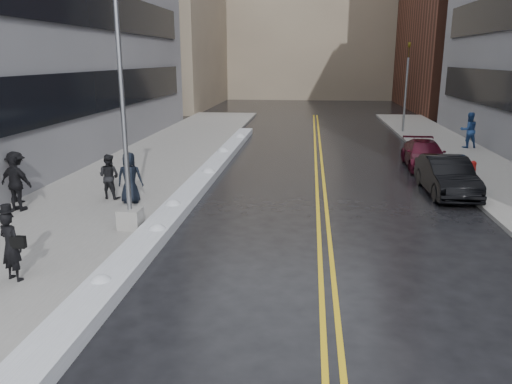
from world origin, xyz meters
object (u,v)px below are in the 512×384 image
(pedestrian_d, at_px, (16,184))
(pedestrian_east, at_px, (469,130))
(pedestrian_e, at_px, (17,177))
(pedestrian_c, at_px, (130,178))
(traffic_signal, at_px, (406,84))
(car_maroon, at_px, (424,155))
(car_black, at_px, (447,176))
(pedestrian_fedora, at_px, (11,246))
(fire_hydrant, at_px, (473,168))
(pedestrian_b, at_px, (109,176))
(lamppost, at_px, (126,150))

(pedestrian_d, distance_m, pedestrian_east, 23.49)
(pedestrian_e, bearing_deg, pedestrian_d, 137.54)
(pedestrian_c, xyz_separation_m, pedestrian_east, (15.23, 12.95, 0.10))
(traffic_signal, relative_size, pedestrian_c, 3.32)
(traffic_signal, relative_size, car_maroon, 1.37)
(pedestrian_c, relative_size, car_black, 0.41)
(pedestrian_fedora, height_order, car_maroon, pedestrian_fedora)
(fire_hydrant, height_order, pedestrian_d, pedestrian_d)
(fire_hydrant, relative_size, pedestrian_c, 0.40)
(pedestrian_b, xyz_separation_m, pedestrian_c, (0.95, -0.47, 0.08))
(pedestrian_east, relative_size, car_black, 0.46)
(pedestrian_c, xyz_separation_m, pedestrian_e, (-4.00, -0.34, 0.01))
(traffic_signal, height_order, pedestrian_c, traffic_signal)
(pedestrian_e, height_order, pedestrian_east, pedestrian_east)
(pedestrian_e, xyz_separation_m, car_black, (15.53, 3.24, -0.33))
(pedestrian_fedora, height_order, pedestrian_e, pedestrian_e)
(pedestrian_c, bearing_deg, car_black, -171.95)
(lamppost, height_order, pedestrian_d, lamppost)
(pedestrian_c, bearing_deg, lamppost, 103.37)
(lamppost, relative_size, pedestrian_b, 4.66)
(traffic_signal, bearing_deg, pedestrian_e, -130.39)
(fire_hydrant, distance_m, pedestrian_e, 18.15)
(car_black, bearing_deg, pedestrian_fedora, -143.00)
(fire_hydrant, bearing_deg, pedestrian_east, 75.34)
(lamppost, distance_m, pedestrian_d, 4.77)
(car_maroon, bearing_deg, pedestrian_e, -150.44)
(pedestrian_fedora, height_order, pedestrian_d, pedestrian_d)
(pedestrian_b, relative_size, pedestrian_c, 0.91)
(pedestrian_b, distance_m, pedestrian_e, 3.15)
(fire_hydrant, xyz_separation_m, pedestrian_fedora, (-13.71, -11.78, 0.42))
(traffic_signal, xyz_separation_m, pedestrian_c, (-12.74, -19.33, -2.35))
(pedestrian_c, height_order, pedestrian_d, pedestrian_d)
(lamppost, bearing_deg, pedestrian_b, 121.09)
(pedestrian_e, height_order, car_maroon, pedestrian_e)
(lamppost, bearing_deg, traffic_signal, 61.79)
(pedestrian_b, xyz_separation_m, pedestrian_d, (-2.46, -1.82, 0.11))
(pedestrian_fedora, distance_m, car_maroon, 18.81)
(traffic_signal, xyz_separation_m, car_maroon, (-1.00, -11.48, -2.77))
(car_black, xyz_separation_m, car_maroon, (0.21, 4.95, -0.09))
(pedestrian_b, distance_m, pedestrian_east, 20.44)
(pedestrian_e, bearing_deg, traffic_signal, -113.18)
(pedestrian_d, xyz_separation_m, car_maroon, (15.15, 9.20, -0.45))
(fire_hydrant, height_order, car_maroon, car_maroon)
(pedestrian_e, bearing_deg, pedestrian_b, -147.74)
(traffic_signal, height_order, pedestrian_b, traffic_signal)
(pedestrian_east, height_order, car_maroon, pedestrian_east)
(lamppost, xyz_separation_m, pedestrian_c, (-0.94, 2.67, -1.48))
(pedestrian_east, relative_size, car_maroon, 0.46)
(pedestrian_d, distance_m, car_black, 15.54)
(pedestrian_d, bearing_deg, lamppost, 172.07)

